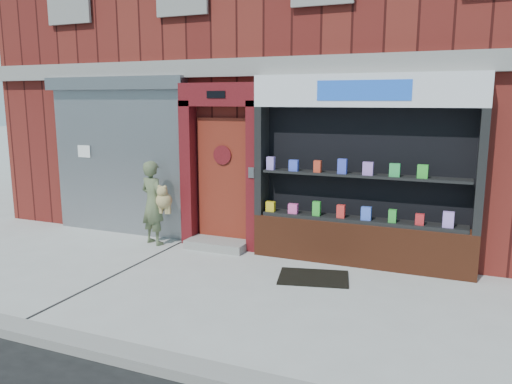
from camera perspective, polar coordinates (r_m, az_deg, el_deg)
The scene contains 8 objects.
ground at distance 7.23m, azimuth -5.22°, elevation -10.70°, with size 80.00×80.00×0.00m, color #9E9E99.
curb at distance 5.57m, azimuth -16.08°, elevation -17.16°, with size 60.00×0.30×0.12m, color gray.
building at distance 12.44m, azimuth 8.02°, elevation 16.80°, with size 12.00×8.16×8.00m.
shutter_bay at distance 10.05m, azimuth -15.48°, elevation 5.02°, with size 3.10×0.30×3.04m.
red_door_bay at distance 8.82m, azimuth -4.05°, elevation 2.95°, with size 1.52×0.58×2.90m.
pharmacy_bay at distance 7.99m, azimuth 12.03°, elevation 1.35°, with size 3.50×0.41×3.00m.
woman at distance 9.23m, azimuth -11.57°, elevation -1.17°, with size 0.73×0.52×1.54m.
doormat at distance 7.56m, azimuth 6.59°, elevation -9.68°, with size 1.02×0.72×0.03m, color black.
Camera 1 is at (3.18, -5.95, 2.61)m, focal length 35.00 mm.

